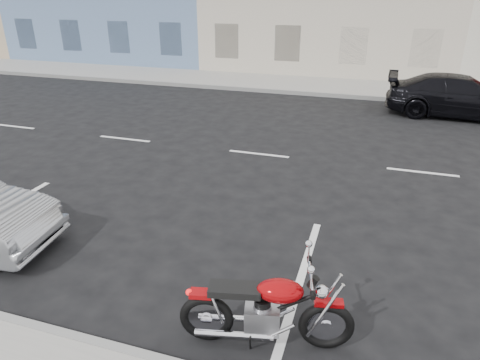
# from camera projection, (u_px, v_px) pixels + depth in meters

# --- Properties ---
(ground) EXTENTS (120.00, 120.00, 0.00)m
(ground) POSITION_uv_depth(u_px,v_px,m) (336.00, 163.00, 10.62)
(ground) COLOR black
(ground) RESTS_ON ground
(sidewalk_far) EXTENTS (80.00, 3.40, 0.15)m
(sidewalk_far) POSITION_uv_depth(u_px,v_px,m) (246.00, 81.00, 19.53)
(sidewalk_far) COLOR gray
(sidewalk_far) RESTS_ON ground
(curb_far) EXTENTS (80.00, 0.12, 0.16)m
(curb_far) POSITION_uv_depth(u_px,v_px,m) (235.00, 89.00, 18.05)
(curb_far) COLOR gray
(curb_far) RESTS_ON ground
(motorcycle) EXTENTS (2.06, 0.80, 1.05)m
(motorcycle) POSITION_uv_depth(u_px,v_px,m) (330.00, 316.00, 4.98)
(motorcycle) COLOR black
(motorcycle) RESTS_ON ground
(car_far) EXTENTS (4.75, 2.05, 1.36)m
(car_far) POSITION_uv_depth(u_px,v_px,m) (460.00, 96.00, 14.17)
(car_far) COLOR black
(car_far) RESTS_ON ground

